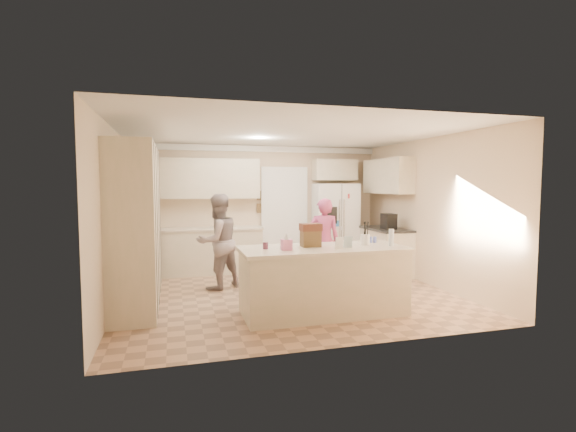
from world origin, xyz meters
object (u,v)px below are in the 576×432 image
object	(u,v)px
refrigerator	(335,225)
teen_boy	(218,241)
teen_girl	(324,241)
dollhouse_body	(311,239)
utensil_crock	(365,240)
tissue_box	(287,245)
island_base	(323,282)
coffee_maker	(389,221)

from	to	relation	value
refrigerator	teen_boy	size ratio (longest dim) A/B	1.11
refrigerator	teen_girl	bearing A→B (deg)	-113.33
refrigerator	teen_girl	world-z (taller)	refrigerator
teen_boy	teen_girl	bearing A→B (deg)	146.94
refrigerator	dollhouse_body	distance (m)	3.32
utensil_crock	tissue_box	xyz separation A→B (m)	(-1.20, -0.15, -0.00)
island_base	tissue_box	size ratio (longest dim) A/B	15.71
refrigerator	teen_girl	distance (m)	1.61
coffee_maker	dollhouse_body	xyz separation A→B (m)	(-2.20, -1.80, -0.03)
utensil_crock	teen_girl	size ratio (longest dim) A/B	0.10
coffee_maker	utensil_crock	bearing A→B (deg)	-127.12
tissue_box	dollhouse_body	distance (m)	0.45
utensil_crock	teen_girl	world-z (taller)	teen_girl
island_base	dollhouse_body	bearing A→B (deg)	146.31
coffee_maker	teen_boy	distance (m)	3.31
coffee_maker	island_base	distance (m)	2.87
tissue_box	teen_boy	xyz separation A→B (m)	(-0.70, 1.88, -0.18)
coffee_maker	utensil_crock	xyz separation A→B (m)	(-1.40, -1.85, -0.07)
tissue_box	teen_boy	distance (m)	2.02
teen_girl	refrigerator	bearing A→B (deg)	-101.27
coffee_maker	dollhouse_body	bearing A→B (deg)	-140.71
refrigerator	teen_girl	xyz separation A→B (m)	(-0.78, -1.40, -0.13)
refrigerator	island_base	world-z (taller)	refrigerator
dollhouse_body	refrigerator	bearing A→B (deg)	62.26
refrigerator	coffee_maker	bearing A→B (deg)	-54.25
coffee_maker	island_base	world-z (taller)	coffee_maker
refrigerator	utensil_crock	distance (m)	3.08
refrigerator	dollhouse_body	xyz separation A→B (m)	(-1.54, -2.93, 0.14)
coffee_maker	refrigerator	bearing A→B (deg)	120.06
tissue_box	island_base	bearing A→B (deg)	10.30
teen_boy	island_base	bearing A→B (deg)	96.63
coffee_maker	dollhouse_body	size ratio (longest dim) A/B	1.15
coffee_maker	dollhouse_body	distance (m)	2.84
dollhouse_body	teen_boy	distance (m)	2.02
island_base	teen_boy	bearing A→B (deg)	125.00
tissue_box	teen_girl	size ratio (longest dim) A/B	0.09
teen_girl	tissue_box	bearing A→B (deg)	73.81
tissue_box	teen_girl	xyz separation A→B (m)	(1.16, 1.73, -0.22)
tissue_box	dollhouse_body	size ratio (longest dim) A/B	0.54
island_base	utensil_crock	distance (m)	0.86
refrigerator	dollhouse_body	bearing A→B (deg)	-112.05
tissue_box	teen_girl	world-z (taller)	teen_girl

